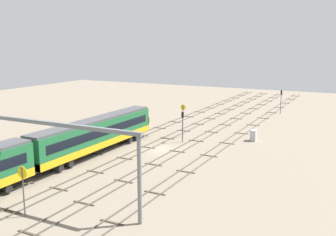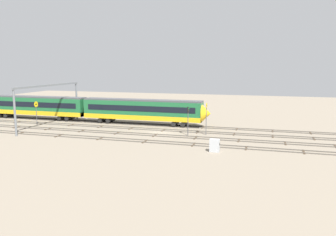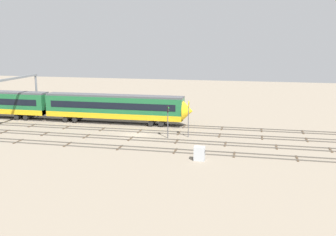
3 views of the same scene
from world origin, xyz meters
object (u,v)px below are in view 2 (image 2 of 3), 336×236
(train, at_px, (37,107))
(speed_sign_near_foreground, at_px, (36,109))
(signal_light_trackside_departure, at_px, (188,117))
(speed_sign_mid_trackside, at_px, (206,114))
(relay_cabinet, at_px, (215,145))
(overhead_gantry, at_px, (49,94))

(train, xyz_separation_m, speed_sign_near_foreground, (4.96, -6.73, 0.50))
(speed_sign_near_foreground, bearing_deg, signal_light_trackside_departure, -2.29)
(speed_sign_mid_trackside, bearing_deg, speed_sign_near_foreground, -179.94)
(speed_sign_mid_trackside, bearing_deg, relay_cabinet, -73.91)
(speed_sign_near_foreground, distance_m, relay_cabinet, 37.95)
(speed_sign_mid_trackside, relative_size, signal_light_trackside_departure, 1.14)
(train, bearing_deg, relay_cabinet, -22.96)
(train, bearing_deg, signal_light_trackside_departure, -12.67)
(train, distance_m, speed_sign_near_foreground, 8.38)
(relay_cabinet, bearing_deg, train, 157.04)
(train, height_order, overhead_gantry, overhead_gantry)
(speed_sign_near_foreground, relative_size, speed_sign_mid_trackside, 0.86)
(relay_cabinet, bearing_deg, speed_sign_mid_trackside, 106.09)
(train, relative_size, speed_sign_mid_trackside, 13.86)
(train, xyz_separation_m, relay_cabinet, (41.29, -17.49, -1.80))
(train, distance_m, speed_sign_mid_trackside, 38.76)
(overhead_gantry, bearing_deg, train, 139.53)
(speed_sign_mid_trackside, height_order, relay_cabinet, speed_sign_mid_trackside)
(speed_sign_near_foreground, bearing_deg, speed_sign_mid_trackside, 0.06)
(speed_sign_mid_trackside, relative_size, relay_cabinet, 3.15)
(speed_sign_near_foreground, distance_m, speed_sign_mid_trackside, 33.21)
(signal_light_trackside_departure, bearing_deg, train, 167.33)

